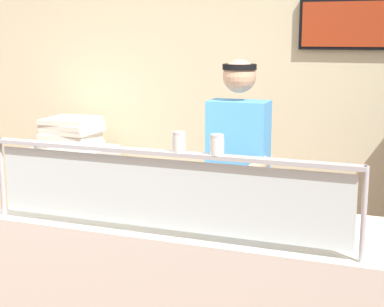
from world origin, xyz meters
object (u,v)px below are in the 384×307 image
pizza_server (201,209)px  pepper_flake_shaker (217,146)px  worker_figure (238,177)px  pizza_tray (198,211)px  pizza_box_stack (72,132)px  parmesan_shaker (179,143)px

pizza_server → pepper_flake_shaker: 0.61m
pizza_server → pepper_flake_shaker: (0.22, -0.38, 0.43)m
pepper_flake_shaker → worker_figure: 1.17m
pizza_server → worker_figure: bearing=75.2°
pizza_tray → pizza_box_stack: (-1.85, 1.67, 0.07)m
pepper_flake_shaker → worker_figure: (-0.21, 1.08, -0.41)m
pepper_flake_shaker → pizza_box_stack: bearing=135.3°
pizza_tray → pepper_flake_shaker: bearing=-59.0°
pizza_server → pizza_box_stack: (-1.87, 1.69, 0.04)m
worker_figure → pepper_flake_shaker: bearing=-78.9°
pizza_tray → pizza_server: bearing=-39.8°
pizza_server → pizza_box_stack: bearing=123.6°
pizza_tray → parmesan_shaker: size_ratio=4.89×
pepper_flake_shaker → pizza_tray: bearing=121.0°
pepper_flake_shaker → pizza_box_stack: pepper_flake_shaker is taller
pizza_tray → parmesan_shaker: bearing=-82.3°
pizza_server → parmesan_shaker: (0.03, -0.38, 0.43)m
parmesan_shaker → pizza_box_stack: 2.84m
pizza_server → pepper_flake_shaker: size_ratio=2.98×
parmesan_shaker → pizza_server: bearing=94.6°
parmesan_shaker → worker_figure: bearing=91.3°
pizza_tray → pizza_server: pizza_server is taller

